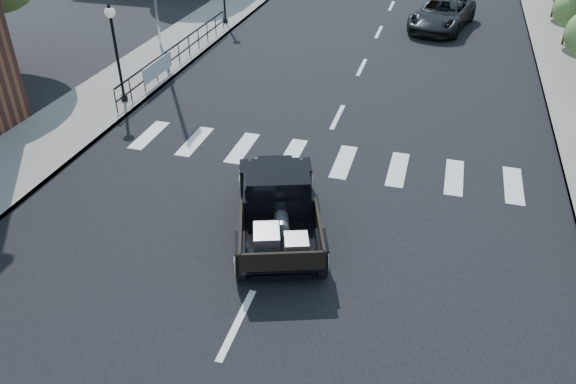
# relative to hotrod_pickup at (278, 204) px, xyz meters

# --- Properties ---
(ground) EXTENTS (120.00, 120.00, 0.00)m
(ground) POSITION_rel_hotrod_pickup_xyz_m (0.09, -0.21, -0.80)
(ground) COLOR black
(ground) RESTS_ON ground
(road) EXTENTS (14.00, 80.00, 0.02)m
(road) POSITION_rel_hotrod_pickup_xyz_m (0.09, 14.79, -0.79)
(road) COLOR black
(road) RESTS_ON ground
(road_markings) EXTENTS (12.00, 60.00, 0.06)m
(road_markings) POSITION_rel_hotrod_pickup_xyz_m (0.09, 9.79, -0.80)
(road_markings) COLOR silver
(road_markings) RESTS_ON ground
(sidewalk_left) EXTENTS (3.00, 80.00, 0.15)m
(sidewalk_left) POSITION_rel_hotrod_pickup_xyz_m (-8.41, 14.79, -0.73)
(sidewalk_left) COLOR gray
(sidewalk_left) RESTS_ON ground
(sidewalk_right) EXTENTS (3.00, 80.00, 0.15)m
(sidewalk_right) POSITION_rel_hotrod_pickup_xyz_m (8.59, 14.79, -0.73)
(sidewalk_right) COLOR gray
(sidewalk_right) RESTS_ON ground
(railing) EXTENTS (0.08, 10.00, 1.00)m
(railing) POSITION_rel_hotrod_pickup_xyz_m (-7.21, 9.79, -0.15)
(railing) COLOR black
(railing) RESTS_ON sidewalk_left
(banner) EXTENTS (0.04, 2.20, 0.60)m
(banner) POSITION_rel_hotrod_pickup_xyz_m (-7.13, 7.79, -0.35)
(banner) COLOR silver
(banner) RESTS_ON sidewalk_left
(lamp_post_b) EXTENTS (0.36, 0.36, 3.42)m
(lamp_post_b) POSITION_rel_hotrod_pickup_xyz_m (-7.51, 5.79, 1.06)
(lamp_post_b) COLOR black
(lamp_post_b) RESTS_ON sidewalk_left
(small_tree_d) EXTENTS (1.54, 1.54, 2.56)m
(small_tree_d) POSITION_rel_hotrod_pickup_xyz_m (8.39, 16.79, 0.63)
(small_tree_d) COLOR #5A843C
(small_tree_d) RESTS_ON sidewalk_right
(hotrod_pickup) EXTENTS (3.54, 5.07, 1.60)m
(hotrod_pickup) POSITION_rel_hotrod_pickup_xyz_m (0.00, 0.00, 0.00)
(hotrod_pickup) COLOR black
(hotrod_pickup) RESTS_ON ground
(second_car) EXTENTS (3.40, 5.52, 1.43)m
(second_car) POSITION_rel_hotrod_pickup_xyz_m (2.94, 18.29, -0.09)
(second_car) COLOR black
(second_car) RESTS_ON ground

